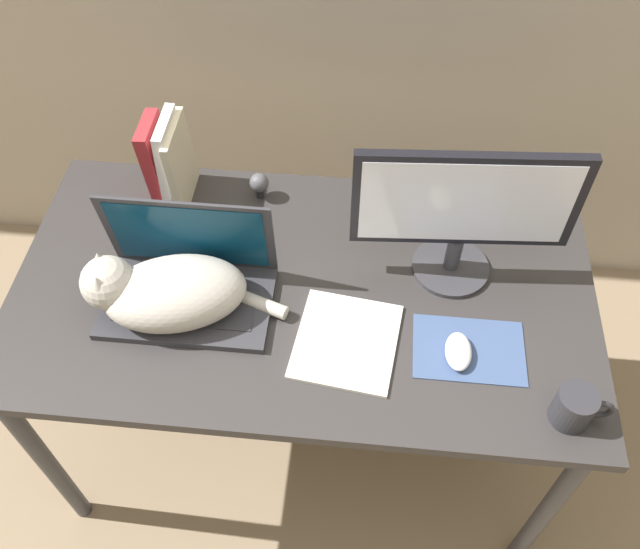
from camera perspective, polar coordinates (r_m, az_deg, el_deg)
ground_plane at (r=2.08m, az=-2.28°, el=-22.07°), size 12.00×12.00×0.00m
desk at (r=1.63m, az=-1.42°, el=-2.66°), size 1.35×0.75×0.74m
laptop at (r=1.55m, az=-11.06°, el=-0.61°), size 0.38×0.23×0.24m
cat at (r=1.51m, az=-12.95°, el=-1.39°), size 0.45×0.26×0.16m
external_monitor at (r=1.49m, az=12.02°, el=5.26°), size 0.49×0.18×0.36m
mousepad at (r=1.51m, az=12.42°, el=-6.19°), size 0.24×0.16×0.00m
computer_mouse at (r=1.48m, az=11.57°, el=-6.36°), size 0.06×0.10×0.03m
book_row at (r=1.73m, az=-12.67°, el=9.24°), size 0.10×0.16×0.24m
notepad at (r=1.49m, az=2.23°, el=-5.62°), size 0.24×0.26×0.01m
webcam at (r=1.74m, az=-5.14°, el=7.65°), size 0.05×0.05×0.07m
mug at (r=1.45m, az=20.70°, el=-10.41°), size 0.12×0.08×0.09m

